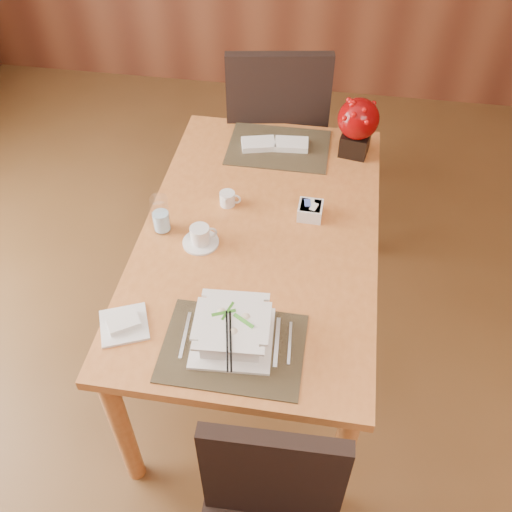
% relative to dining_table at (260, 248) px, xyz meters
% --- Properties ---
extents(ground, '(6.00, 6.00, 0.00)m').
position_rel_dining_table_xyz_m(ground, '(0.00, -0.60, -0.65)').
color(ground, brown).
rests_on(ground, ground).
extents(dining_table, '(0.90, 1.50, 0.75)m').
position_rel_dining_table_xyz_m(dining_table, '(0.00, 0.00, 0.00)').
color(dining_table, '#C77337').
rests_on(dining_table, ground).
extents(placemat_near, '(0.45, 0.33, 0.01)m').
position_rel_dining_table_xyz_m(placemat_near, '(0.00, -0.55, 0.10)').
color(placemat_near, black).
rests_on(placemat_near, dining_table).
extents(placemat_far, '(0.45, 0.33, 0.01)m').
position_rel_dining_table_xyz_m(placemat_far, '(0.00, 0.55, 0.10)').
color(placemat_far, black).
rests_on(placemat_far, dining_table).
extents(soup_setting, '(0.27, 0.27, 0.10)m').
position_rel_dining_table_xyz_m(soup_setting, '(-0.01, -0.52, 0.15)').
color(soup_setting, silver).
rests_on(soup_setting, dining_table).
extents(coffee_cup, '(0.14, 0.14, 0.08)m').
position_rel_dining_table_xyz_m(coffee_cup, '(-0.21, -0.10, 0.13)').
color(coffee_cup, silver).
rests_on(coffee_cup, dining_table).
extents(water_glass, '(0.07, 0.07, 0.16)m').
position_rel_dining_table_xyz_m(water_glass, '(-0.37, -0.05, 0.17)').
color(water_glass, silver).
rests_on(water_glass, dining_table).
extents(creamer_jug, '(0.08, 0.08, 0.06)m').
position_rel_dining_table_xyz_m(creamer_jug, '(-0.15, 0.13, 0.13)').
color(creamer_jug, silver).
rests_on(creamer_jug, dining_table).
extents(sugar_caddy, '(0.10, 0.10, 0.06)m').
position_rel_dining_table_xyz_m(sugar_caddy, '(0.18, 0.12, 0.12)').
color(sugar_caddy, silver).
rests_on(sugar_caddy, dining_table).
extents(berry_decor, '(0.18, 0.18, 0.26)m').
position_rel_dining_table_xyz_m(berry_decor, '(0.34, 0.57, 0.25)').
color(berry_decor, black).
rests_on(berry_decor, dining_table).
extents(napkins_far, '(0.31, 0.15, 0.03)m').
position_rel_dining_table_xyz_m(napkins_far, '(-0.01, 0.55, 0.12)').
color(napkins_far, white).
rests_on(napkins_far, dining_table).
extents(bread_plate, '(0.20, 0.20, 0.01)m').
position_rel_dining_table_xyz_m(bread_plate, '(-0.37, -0.52, 0.10)').
color(bread_plate, silver).
rests_on(bread_plate, dining_table).
extents(far_chair, '(0.58, 0.58, 1.09)m').
position_rel_dining_table_xyz_m(far_chair, '(-0.06, 0.90, -0.04)').
color(far_chair, black).
rests_on(far_chair, ground).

